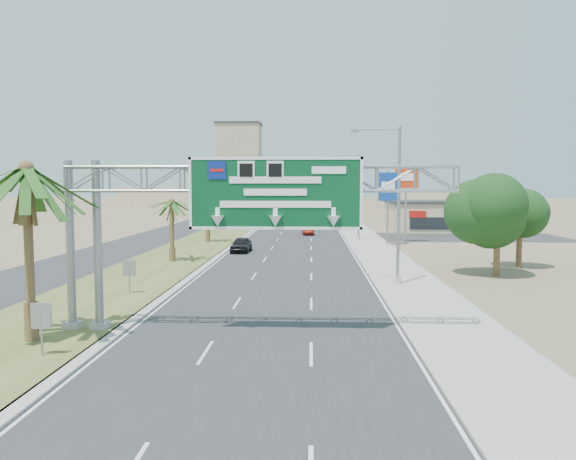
# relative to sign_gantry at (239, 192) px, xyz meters

# --- Properties ---
(ground) EXTENTS (600.00, 600.00, 0.00)m
(ground) POSITION_rel_sign_gantry_xyz_m (1.06, -9.93, -6.06)
(ground) COLOR #8C7A59
(ground) RESTS_ON ground
(road) EXTENTS (12.00, 300.00, 0.02)m
(road) POSITION_rel_sign_gantry_xyz_m (1.06, 100.07, -6.05)
(road) COLOR #28282B
(road) RESTS_ON ground
(sidewalk_right) EXTENTS (4.00, 300.00, 0.10)m
(sidewalk_right) POSITION_rel_sign_gantry_xyz_m (9.56, 100.07, -6.01)
(sidewalk_right) COLOR #9E9B93
(sidewalk_right) RESTS_ON ground
(median_grass) EXTENTS (7.00, 300.00, 0.12)m
(median_grass) POSITION_rel_sign_gantry_xyz_m (-8.94, 100.07, -6.00)
(median_grass) COLOR #4A5927
(median_grass) RESTS_ON ground
(opposing_road) EXTENTS (8.00, 300.00, 0.02)m
(opposing_road) POSITION_rel_sign_gantry_xyz_m (-15.94, 100.07, -6.05)
(opposing_road) COLOR #28282B
(opposing_road) RESTS_ON ground
(sign_gantry) EXTENTS (16.75, 1.24, 7.50)m
(sign_gantry) POSITION_rel_sign_gantry_xyz_m (0.00, 0.00, 0.00)
(sign_gantry) COLOR gray
(sign_gantry) RESTS_ON ground
(palm_near) EXTENTS (5.70, 5.70, 8.35)m
(palm_near) POSITION_rel_sign_gantry_xyz_m (-8.14, -1.93, 0.87)
(palm_near) COLOR brown
(palm_near) RESTS_ON ground
(palm_row_b) EXTENTS (3.99, 3.99, 5.95)m
(palm_row_b) POSITION_rel_sign_gantry_xyz_m (-8.44, 22.07, -1.16)
(palm_row_b) COLOR brown
(palm_row_b) RESTS_ON ground
(palm_row_c) EXTENTS (3.99, 3.99, 6.75)m
(palm_row_c) POSITION_rel_sign_gantry_xyz_m (-8.44, 38.07, -0.39)
(palm_row_c) COLOR brown
(palm_row_c) RESTS_ON ground
(palm_row_d) EXTENTS (3.99, 3.99, 5.45)m
(palm_row_d) POSITION_rel_sign_gantry_xyz_m (-8.44, 56.07, -1.64)
(palm_row_d) COLOR brown
(palm_row_d) RESTS_ON ground
(palm_row_e) EXTENTS (3.99, 3.99, 6.15)m
(palm_row_e) POSITION_rel_sign_gantry_xyz_m (-8.44, 75.07, -0.97)
(palm_row_e) COLOR brown
(palm_row_e) RESTS_ON ground
(palm_row_f) EXTENTS (3.99, 3.99, 5.75)m
(palm_row_f) POSITION_rel_sign_gantry_xyz_m (-8.44, 100.07, -1.35)
(palm_row_f) COLOR brown
(palm_row_f) RESTS_ON ground
(streetlight_near) EXTENTS (3.27, 0.44, 10.00)m
(streetlight_near) POSITION_rel_sign_gantry_xyz_m (8.36, 12.07, -1.36)
(streetlight_near) COLOR gray
(streetlight_near) RESTS_ON ground
(streetlight_mid) EXTENTS (3.27, 0.44, 10.00)m
(streetlight_mid) POSITION_rel_sign_gantry_xyz_m (8.36, 42.07, -1.36)
(streetlight_mid) COLOR gray
(streetlight_mid) RESTS_ON ground
(streetlight_far) EXTENTS (3.27, 0.44, 10.00)m
(streetlight_far) POSITION_rel_sign_gantry_xyz_m (8.36, 78.07, -1.36)
(streetlight_far) COLOR gray
(streetlight_far) RESTS_ON ground
(signal_mast) EXTENTS (10.28, 0.71, 8.00)m
(signal_mast) POSITION_rel_sign_gantry_xyz_m (6.23, 62.05, -1.21)
(signal_mast) COLOR gray
(signal_mast) RESTS_ON ground
(store_building) EXTENTS (18.00, 10.00, 4.00)m
(store_building) POSITION_rel_sign_gantry_xyz_m (23.06, 56.07, -4.06)
(store_building) COLOR tan
(store_building) RESTS_ON ground
(oak_near) EXTENTS (4.50, 4.50, 6.80)m
(oak_near) POSITION_rel_sign_gantry_xyz_m (16.06, 16.07, -1.53)
(oak_near) COLOR brown
(oak_near) RESTS_ON ground
(oak_far) EXTENTS (3.50, 3.50, 5.60)m
(oak_far) POSITION_rel_sign_gantry_xyz_m (19.06, 20.07, -2.24)
(oak_far) COLOR brown
(oak_far) RESTS_ON ground
(median_signback_a) EXTENTS (0.75, 0.08, 2.08)m
(median_signback_a) POSITION_rel_sign_gantry_xyz_m (-6.74, -3.93, -4.61)
(median_signback_a) COLOR gray
(median_signback_a) RESTS_ON ground
(median_signback_b) EXTENTS (0.75, 0.08, 2.08)m
(median_signback_b) POSITION_rel_sign_gantry_xyz_m (-7.44, 8.07, -4.61)
(median_signback_b) COLOR gray
(median_signback_b) RESTS_ON ground
(tower_distant) EXTENTS (20.00, 16.00, 35.00)m
(tower_distant) POSITION_rel_sign_gantry_xyz_m (-30.94, 240.07, 11.44)
(tower_distant) COLOR gray
(tower_distant) RESTS_ON ground
(building_distant_left) EXTENTS (24.00, 14.00, 6.00)m
(building_distant_left) POSITION_rel_sign_gantry_xyz_m (-43.94, 150.07, -3.06)
(building_distant_left) COLOR tan
(building_distant_left) RESTS_ON ground
(building_distant_right) EXTENTS (20.00, 12.00, 5.00)m
(building_distant_right) POSITION_rel_sign_gantry_xyz_m (31.06, 130.07, -3.56)
(building_distant_right) COLOR tan
(building_distant_right) RESTS_ON ground
(car_left_lane) EXTENTS (1.89, 4.27, 1.43)m
(car_left_lane) POSITION_rel_sign_gantry_xyz_m (-3.63, 29.43, -5.34)
(car_left_lane) COLOR black
(car_left_lane) RESTS_ON ground
(car_mid_lane) EXTENTS (1.69, 4.04, 1.30)m
(car_mid_lane) POSITION_rel_sign_gantry_xyz_m (2.56, 49.05, -5.41)
(car_mid_lane) COLOR maroon
(car_mid_lane) RESTS_ON ground
(car_right_lane) EXTENTS (2.75, 5.05, 1.34)m
(car_right_lane) POSITION_rel_sign_gantry_xyz_m (4.53, 69.20, -5.39)
(car_right_lane) COLOR gray
(car_right_lane) RESTS_ON ground
(car_far) EXTENTS (2.15, 5.00, 1.44)m
(car_far) POSITION_rel_sign_gantry_xyz_m (-3.81, 68.22, -5.34)
(car_far) COLOR black
(car_far) RESTS_ON ground
(pole_sign_red_near) EXTENTS (2.40, 0.86, 8.70)m
(pole_sign_red_near) POSITION_rel_sign_gantry_xyz_m (13.50, 38.95, 0.76)
(pole_sign_red_near) COLOR gray
(pole_sign_red_near) RESTS_ON ground
(pole_sign_blue) EXTENTS (2.02, 0.61, 7.94)m
(pole_sign_blue) POSITION_rel_sign_gantry_xyz_m (11.15, 36.30, -0.15)
(pole_sign_blue) COLOR gray
(pole_sign_blue) RESTS_ON ground
(pole_sign_red_far) EXTENTS (2.19, 0.96, 7.68)m
(pole_sign_red_far) POSITION_rel_sign_gantry_xyz_m (10.06, 69.77, -0.03)
(pole_sign_red_far) COLOR gray
(pole_sign_red_far) RESTS_ON ground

